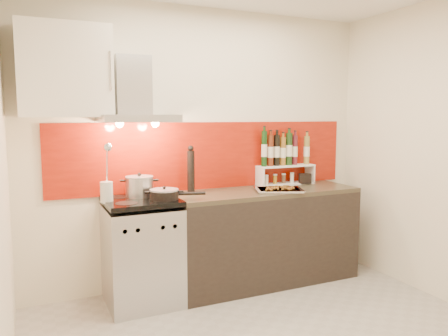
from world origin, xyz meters
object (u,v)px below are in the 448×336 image
saute_pan (165,194)px  baking_tray (279,189)px  range_stove (142,253)px  counter (265,236)px  stock_pot (139,186)px  pepper_mill (191,170)px

saute_pan → baking_tray: size_ratio=0.87×
saute_pan → baking_tray: (1.10, 0.01, -0.04)m
saute_pan → range_stove: bearing=146.6°
range_stove → saute_pan: saute_pan is taller
counter → stock_pot: 1.31m
counter → baking_tray: size_ratio=3.44×
stock_pot → baking_tray: bearing=-9.7°
range_stove → stock_pot: (0.01, 0.10, 0.56)m
stock_pot → saute_pan: 0.28m
range_stove → baking_tray: baking_tray is taller
counter → stock_pot: size_ratio=7.51×
counter → baking_tray: 0.49m
counter → saute_pan: 1.15m
stock_pot → baking_tray: (1.26, -0.22, -0.08)m
counter → pepper_mill: (-0.70, 0.14, 0.66)m
counter → saute_pan: (-1.02, -0.12, 0.50)m
range_stove → stock_pot: 0.57m
range_stove → counter: bearing=0.2°
range_stove → pepper_mill: bearing=16.6°
pepper_mill → range_stove: bearing=-163.4°
counter → stock_pot: (-1.19, 0.10, 0.55)m
range_stove → counter: size_ratio=0.51×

